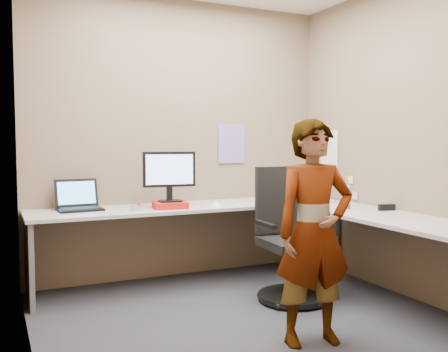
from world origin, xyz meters
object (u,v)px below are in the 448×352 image
desk (265,227)px  office_chair (289,246)px  monitor (169,172)px  person (314,232)px

desk → office_chair: 0.28m
monitor → office_chair: size_ratio=0.43×
desk → person: size_ratio=2.03×
person → office_chair: bearing=76.3°
desk → person: bearing=-102.7°
office_chair → person: person is taller
desk → office_chair: size_ratio=2.73×
desk → office_chair: office_chair is taller
desk → office_chair: bearing=-63.6°
monitor → office_chair: bearing=-33.6°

